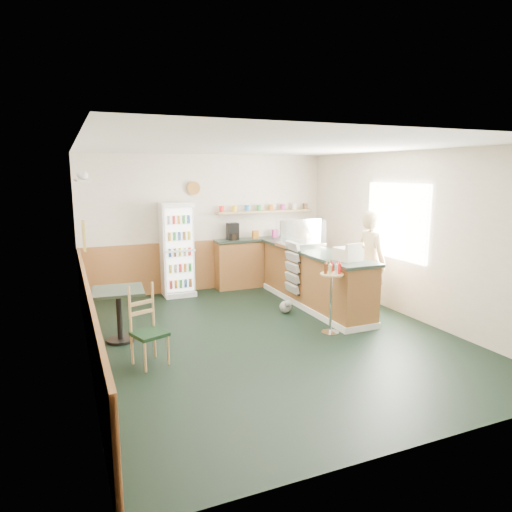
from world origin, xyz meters
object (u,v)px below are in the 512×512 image
cash_register (348,254)px  cafe_table (119,305)px  shopkeeper (371,262)px  cafe_chair (148,322)px  condiment_stand (332,288)px  drinks_fridge (177,249)px  display_case (301,233)px

cash_register → cafe_table: cash_register is taller
shopkeeper → cafe_chair: (-3.85, -0.66, -0.35)m
cash_register → condiment_stand: cash_register is taller
cafe_chair → shopkeeper: bearing=-10.3°
condiment_stand → drinks_fridge: bearing=117.7°
condiment_stand → cafe_table: size_ratio=1.40×
cash_register → cafe_table: (-3.40, 0.55, -0.58)m
condiment_stand → cafe_chair: (-2.67, -0.00, -0.18)m
cafe_table → condiment_stand: bearing=-16.8°
drinks_fridge → cash_register: (2.06, -2.67, 0.21)m
cash_register → display_case: bearing=81.1°
display_case → drinks_fridge: bearing=150.9°
display_case → cafe_chair: size_ratio=0.85×
display_case → cafe_chair: 3.73m
condiment_stand → cafe_table: (-2.92, 0.88, -0.17)m
condiment_stand → cafe_table: 3.05m
drinks_fridge → cafe_table: (-1.34, -2.12, -0.36)m
condiment_stand → cafe_table: bearing=163.2°
cash_register → cafe_table: size_ratio=0.47×
condiment_stand → cash_register: bearing=34.0°
display_case → cafe_table: bearing=-164.0°
drinks_fridge → cafe_chair: size_ratio=1.80×
cash_register → shopkeeper: bearing=16.2°
display_case → condiment_stand: (-0.48, -1.85, -0.55)m
cash_register → cafe_chair: cash_register is taller
cafe_table → cash_register: bearing=-9.3°
shopkeeper → cafe_table: size_ratio=2.30×
display_case → cash_register: bearing=-90.0°
shopkeeper → condiment_stand: (-1.18, -0.65, -0.17)m
display_case → condiment_stand: bearing=-104.6°
cash_register → condiment_stand: (-0.48, -0.33, -0.41)m
drinks_fridge → cafe_chair: drinks_fridge is taller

